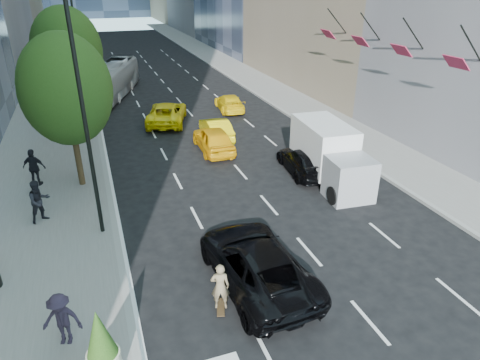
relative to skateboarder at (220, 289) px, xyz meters
name	(u,v)px	position (x,y,z in m)	size (l,w,h in m)	color
ground	(286,256)	(3.20, 1.94, -0.82)	(160.00, 160.00, 0.00)	black
sidewalk_left	(58,93)	(-5.80, 31.94, -0.75)	(6.00, 120.00, 0.15)	slate
sidewalk_right	(251,78)	(13.20, 31.94, -0.75)	(4.00, 120.00, 0.15)	slate
lamp_near	(86,96)	(-3.12, 5.94, 4.99)	(2.13, 0.22, 10.00)	black
lamp_far	(79,37)	(-3.12, 23.94, 4.99)	(2.13, 0.22, 10.00)	black
tree_near	(66,90)	(-4.00, 10.94, 4.15)	(4.20, 4.20, 7.46)	black
tree_mid	(67,50)	(-4.00, 20.94, 4.49)	(4.50, 4.50, 7.99)	black
tree_far	(70,38)	(-4.00, 33.94, 3.80)	(3.90, 3.90, 6.92)	black
traffic_signal	(79,32)	(-3.20, 41.94, 3.41)	(2.48, 0.53, 5.20)	black
facade_flags	(382,42)	(13.84, 11.94, 5.36)	(1.85, 13.30, 2.05)	black
skateboarder	(220,289)	(0.00, 0.00, 0.00)	(0.60, 0.39, 1.65)	#77674A
black_sedan_lincoln	(256,263)	(1.58, 0.94, -0.02)	(2.67, 5.80, 1.61)	black
black_sedan_mercedes	(303,161)	(7.40, 8.73, -0.16)	(1.87, 4.61, 1.34)	black
taxi_a	(213,139)	(3.70, 13.44, -0.05)	(1.82, 4.52, 1.54)	#F3AD0C
taxi_b	(216,129)	(4.49, 15.54, -0.15)	(1.44, 4.12, 1.36)	yellow
taxi_c	(167,113)	(2.07, 19.94, -0.07)	(2.50, 5.43, 1.51)	yellow
taxi_d	(229,103)	(7.36, 21.49, -0.19)	(1.78, 4.38, 1.27)	yellow
city_bus	(113,79)	(-0.93, 29.58, 0.61)	(2.42, 10.33, 2.88)	#B6BABD
box_truck	(330,154)	(8.22, 7.52, 0.63)	(2.61, 6.12, 2.85)	silver
pedestrian_a	(39,201)	(-5.67, 7.66, 0.27)	(0.92, 0.72, 1.89)	black
pedestrian_b	(34,167)	(-6.13, 11.55, 0.29)	(1.13, 0.47, 1.93)	black
pedestrian_c	(62,320)	(-4.64, 0.06, 0.17)	(1.09, 0.63, 1.69)	#271D2C
planter_shrub	(101,345)	(-3.63, -1.42, 0.33)	(0.88, 0.88, 2.12)	beige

